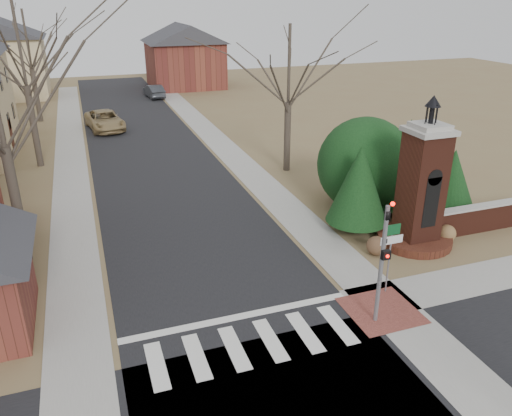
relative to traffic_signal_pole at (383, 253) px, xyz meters
name	(u,v)px	position (x,y,z in m)	size (l,w,h in m)	color
ground	(261,360)	(-4.30, -0.57, -2.59)	(120.00, 120.00, 0.00)	brown
main_street	(151,155)	(-4.30, 21.43, -2.58)	(8.00, 70.00, 0.01)	black
crosswalk_zone	(253,344)	(-4.30, 0.23, -2.58)	(8.00, 2.20, 0.02)	silver
stop_bar	(238,317)	(-4.30, 1.73, -2.58)	(8.00, 0.35, 0.02)	silver
sidewalk_right_main	(224,147)	(0.90, 21.43, -2.58)	(2.00, 60.00, 0.02)	gray
sidewalk_left	(71,163)	(-9.50, 21.43, -2.58)	(2.00, 60.00, 0.02)	gray
curb_apron	(381,311)	(0.50, 0.43, -2.57)	(2.40, 2.40, 0.02)	brown
traffic_signal_pole	(383,253)	(0.00, 0.00, 0.00)	(0.28, 0.41, 4.50)	slate
sign_post	(391,245)	(1.29, 1.41, -0.64)	(0.90, 0.07, 2.75)	slate
brick_gate_monument	(420,197)	(4.70, 4.42, -0.42)	(3.20, 3.20, 6.47)	#4F2217
brick_garden_wall	(497,215)	(9.20, 4.43, -1.93)	(7.50, 0.50, 1.30)	#4F2217
house_distant_right	(184,54)	(3.69, 47.42, 1.06)	(8.80, 8.80, 7.30)	brown
evergreen_near	(359,184)	(2.90, 6.43, -0.29)	(2.80, 2.80, 4.10)	#473D33
evergreen_mid	(406,162)	(6.20, 7.63, 0.01)	(3.40, 3.40, 4.70)	#473D33
evergreen_far	(452,177)	(8.20, 6.63, -0.69)	(2.40, 2.40, 3.30)	#473D33
evergreen_mass	(365,161)	(4.70, 8.93, -0.19)	(4.80, 4.80, 4.80)	black
bare_tree_1	(17,33)	(-11.30, 21.43, 5.44)	(8.40, 8.40, 11.64)	#473D33
bare_tree_2	(26,35)	(-11.80, 34.43, 4.44)	(7.35, 7.35, 10.19)	#473D33
bare_tree_3	(289,59)	(3.20, 15.43, 4.10)	(7.00, 7.00, 9.70)	#473D33
pickup_truck	(105,120)	(-6.72, 29.57, -1.84)	(2.47, 5.36, 1.49)	#9E8456
distant_car	(154,91)	(-0.90, 41.75, -1.91)	(1.43, 4.10, 1.35)	#35383D
dry_shrub_left	(376,246)	(2.50, 4.03, -2.17)	(0.83, 0.83, 0.83)	brown
dry_shrub_right	(447,234)	(6.08, 4.03, -2.19)	(0.80, 0.80, 0.80)	brown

